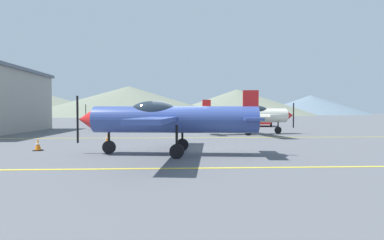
{
  "coord_description": "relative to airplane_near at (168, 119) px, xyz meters",
  "views": [
    {
      "loc": [
        -0.12,
        -14.32,
        1.94
      ],
      "look_at": [
        1.06,
        10.0,
        1.2
      ],
      "focal_mm": 28.17,
      "sensor_mm": 36.0,
      "label": 1
    }
  ],
  "objects": [
    {
      "name": "traffic_cone_side",
      "position": [
        -3.73,
        4.68,
        -1.31
      ],
      "size": [
        0.36,
        0.36,
        0.59
      ],
      "color": "black",
      "rests_on": "ground_plane"
    },
    {
      "name": "ground_plane",
      "position": [
        0.54,
        0.94,
        -1.6
      ],
      "size": [
        400.0,
        400.0,
        0.0
      ],
      "primitive_type": "plane",
      "color": "#54565B"
    },
    {
      "name": "apron_line_far",
      "position": [
        0.54,
        8.16,
        -1.59
      ],
      "size": [
        80.0,
        0.16,
        0.01
      ],
      "primitive_type": "cube",
      "color": "yellow",
      "rests_on": "ground_plane"
    },
    {
      "name": "hill_left",
      "position": [
        -67.6,
        122.9,
        4.45
      ],
      "size": [
        85.33,
        85.33,
        12.09
      ],
      "primitive_type": "cone",
      "color": "slate",
      "rests_on": "ground_plane"
    },
    {
      "name": "hill_right",
      "position": [
        70.76,
        142.74,
        3.5
      ],
      "size": [
        58.65,
        58.65,
        10.2
      ],
      "primitive_type": "cone",
      "color": "slate",
      "rests_on": "ground_plane"
    },
    {
      "name": "apron_line_near",
      "position": [
        0.54,
        -3.33,
        -1.59
      ],
      "size": [
        80.0,
        0.16,
        0.01
      ],
      "primitive_type": "cube",
      "color": "yellow",
      "rests_on": "ground_plane"
    },
    {
      "name": "hill_centerright",
      "position": [
        28.58,
        127.37,
        4.46
      ],
      "size": [
        70.96,
        70.96,
        12.11
      ],
      "primitive_type": "cone",
      "color": "slate",
      "rests_on": "ground_plane"
    },
    {
      "name": "airplane_far",
      "position": [
        -5.18,
        19.19,
        0.0
      ],
      "size": [
        8.19,
        9.45,
        2.84
      ],
      "color": "#33478C",
      "rests_on": "ground_plane"
    },
    {
      "name": "airplane_mid",
      "position": [
        6.34,
        11.34,
        0.0
      ],
      "size": [
        8.28,
        9.48,
        2.84
      ],
      "color": "silver",
      "rests_on": "ground_plane"
    },
    {
      "name": "hill_centerleft",
      "position": [
        -19.41,
        111.25,
        4.42
      ],
      "size": [
        80.49,
        80.49,
        12.03
      ],
      "primitive_type": "cone",
      "color": "slate",
      "rests_on": "ground_plane"
    },
    {
      "name": "airplane_near",
      "position": [
        0.0,
        0.0,
        0.0
      ],
      "size": [
        8.27,
        9.49,
        2.84
      ],
      "color": "#33478C",
      "rests_on": "ground_plane"
    },
    {
      "name": "car_sedan",
      "position": [
        11.31,
        24.06,
        -0.75
      ],
      "size": [
        3.04,
        4.65,
        1.62
      ],
      "color": "red",
      "rests_on": "ground_plane"
    },
    {
      "name": "traffic_cone_front",
      "position": [
        -6.36,
        1.55,
        -1.31
      ],
      "size": [
        0.36,
        0.36,
        0.59
      ],
      "color": "black",
      "rests_on": "ground_plane"
    }
  ]
}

